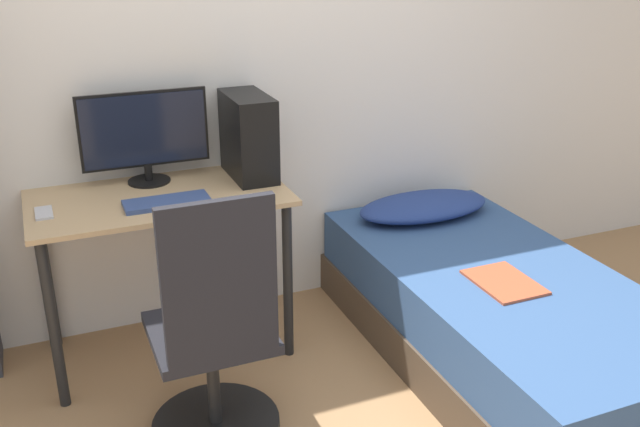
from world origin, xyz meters
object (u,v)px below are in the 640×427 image
(office_chair, at_px, (215,350))
(monitor, at_px, (145,134))
(bed, at_px, (498,317))
(pc_tower, at_px, (248,136))
(keyboard, at_px, (167,202))

(office_chair, distance_m, monitor, 1.08)
(bed, bearing_deg, monitor, 148.17)
(office_chair, relative_size, pc_tower, 2.71)
(bed, distance_m, monitor, 1.79)
(bed, xyz_separation_m, monitor, (-1.37, 0.85, 0.78))
(keyboard, bearing_deg, pc_tower, 26.74)
(monitor, height_order, pc_tower, monitor)
(bed, height_order, pc_tower, pc_tower)
(office_chair, distance_m, bed, 1.33)
(monitor, relative_size, keyboard, 1.60)
(office_chair, relative_size, monitor, 1.83)
(bed, relative_size, pc_tower, 4.97)
(monitor, distance_m, pc_tower, 0.46)
(office_chair, height_order, pc_tower, pc_tower)
(office_chair, bearing_deg, monitor, 93.35)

